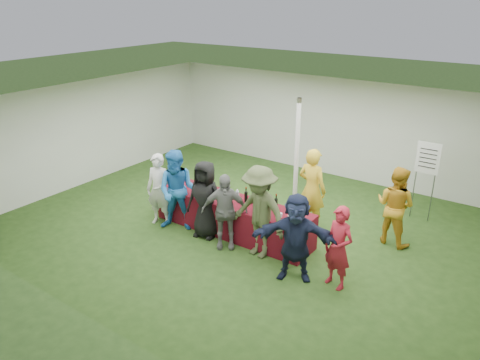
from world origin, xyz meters
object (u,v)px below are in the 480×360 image
Objects in this scene: staff_pourer at (312,189)px; customer_2 at (205,199)px; wine_list_sign at (427,164)px; customer_6 at (338,248)px; customer_4 at (259,212)px; customer_1 at (178,191)px; serving_table at (232,216)px; dump_bucket at (294,220)px; staff_back at (395,206)px; customer_0 at (159,190)px; customer_3 at (224,211)px; customer_5 at (296,237)px.

customer_2 is (-1.62, -1.58, -0.08)m from staff_pourer.
wine_list_sign is 3.59m from customer_6.
staff_pourer reaches higher than customer_6.
customer_2 is at bearing -173.95° from customer_4.
customer_6 is (3.66, -0.02, -0.14)m from customer_1.
serving_table is at bearing -136.00° from wine_list_sign.
wine_list_sign is (1.49, 3.19, 0.48)m from dump_bucket.
staff_back is at bearing 27.87° from serving_table.
customer_2 is at bearing 50.81° from staff_pourer.
customer_2 is (-3.45, -3.39, -0.49)m from wine_list_sign.
customer_4 reaches higher than serving_table.
wine_list_sign is at bearing 44.00° from serving_table.
staff_back is at bearing 10.81° from customer_0.
customer_0 is 0.98× the size of customer_2.
dump_bucket is 3.55m from wine_list_sign.
customer_1 is (-4.11, -3.49, -0.43)m from wine_list_sign.
customer_2 is at bearing 41.53° from staff_back.
customer_6 is at bearing 135.68° from staff_pourer.
customer_6 is at bearing 4.42° from customer_4.
customer_3 reaches higher than dump_bucket.
dump_bucket is at bearing 63.81° from staff_back.
customer_1 is at bearing 151.91° from customer_5.
wine_list_sign is (3.08, 2.97, 0.94)m from serving_table.
customer_3 is at bearing -163.53° from customer_4.
dump_bucket is at bearing -8.15° from customer_0.
wine_list_sign is at bearing 48.64° from customer_5.
customer_5 is at bearing -16.08° from customer_2.
staff_back is 2.49m from customer_5.
customer_0 is at bearing -164.07° from customer_6.
customer_2 is 1.34m from customer_4.
customer_4 is (-0.62, -0.24, 0.08)m from dump_bucket.
wine_list_sign is at bearing 65.78° from customer_4.
wine_list_sign is at bearing 22.93° from customer_0.
wine_list_sign is 1.01× the size of customer_1.
customer_4 is at bearing -167.46° from customer_6.
customer_1 is at bearing 142.35° from customer_3.
customer_5 is (1.91, -0.74, 0.44)m from serving_table.
customer_5 is at bearing 76.96° from staff_back.
customer_1 is 1.08× the size of customer_2.
customer_0 is 3.46m from customer_5.
dump_bucket is at bearing -114.97° from wine_list_sign.
customer_2 is 0.62m from customer_3.
customer_4 is (2.00, 0.07, 0.03)m from customer_1.
customer_4 is (1.34, -0.03, 0.10)m from customer_2.
serving_table is at bearing 162.17° from customer_4.
wine_list_sign is 1.10× the size of staff_back.
staff_pourer is 2.01m from customer_3.
customer_5 reaches higher than dump_bucket.
customer_3 is at bearing -68.18° from serving_table.
staff_back is at bearing -160.44° from staff_pourer.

